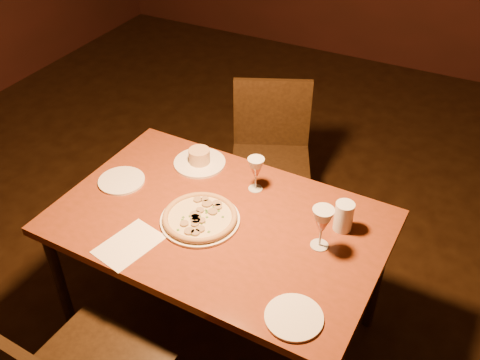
% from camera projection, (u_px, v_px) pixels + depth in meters
% --- Properties ---
extents(dining_table, '(1.34, 0.88, 0.70)m').
position_uv_depth(dining_table, '(219.00, 231.00, 2.18)').
color(dining_table, maroon).
rests_on(dining_table, floor).
extents(chair_far, '(0.55, 0.55, 0.86)m').
position_uv_depth(chair_far, '(271.00, 153.00, 2.89)').
color(chair_far, black).
rests_on(chair_far, floor).
extents(pizza_plate, '(0.32, 0.32, 0.03)m').
position_uv_depth(pizza_plate, '(200.00, 217.00, 2.12)').
color(pizza_plate, white).
rests_on(pizza_plate, dining_table).
extents(ramekin_saucer, '(0.24, 0.24, 0.08)m').
position_uv_depth(ramekin_saucer, '(199.00, 159.00, 2.43)').
color(ramekin_saucer, white).
rests_on(ramekin_saucer, dining_table).
extents(wine_glass_far, '(0.07, 0.07, 0.16)m').
position_uv_depth(wine_glass_far, '(256.00, 174.00, 2.25)').
color(wine_glass_far, '#C77053').
rests_on(wine_glass_far, dining_table).
extents(wine_glass_right, '(0.08, 0.08, 0.18)m').
position_uv_depth(wine_glass_right, '(321.00, 228.00, 1.97)').
color(wine_glass_right, '#C77053').
rests_on(wine_glass_right, dining_table).
extents(water_tumbler, '(0.07, 0.07, 0.12)m').
position_uv_depth(water_tumbler, '(344.00, 216.00, 2.06)').
color(water_tumbler, silver).
rests_on(water_tumbler, dining_table).
extents(side_plate_left, '(0.20, 0.20, 0.01)m').
position_uv_depth(side_plate_left, '(122.00, 181.00, 2.33)').
color(side_plate_left, white).
rests_on(side_plate_left, dining_table).
extents(side_plate_near, '(0.20, 0.20, 0.01)m').
position_uv_depth(side_plate_near, '(294.00, 317.00, 1.75)').
color(side_plate_near, white).
rests_on(side_plate_near, dining_table).
extents(menu_card, '(0.22, 0.27, 0.00)m').
position_uv_depth(menu_card, '(129.00, 245.00, 2.03)').
color(menu_card, white).
rests_on(menu_card, dining_table).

